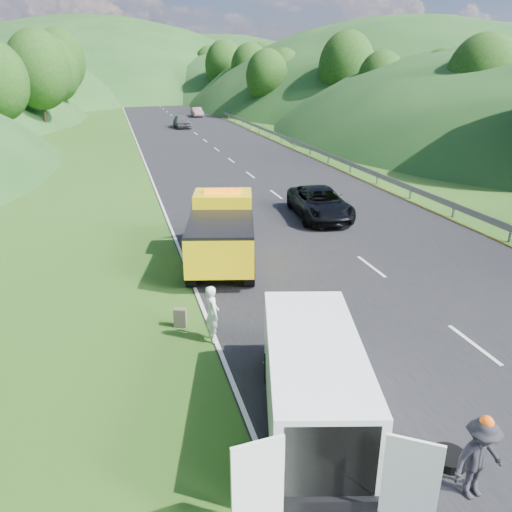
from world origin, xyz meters
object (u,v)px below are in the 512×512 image
object	(u,v)px
white_van	(312,376)
suitcase	(180,318)
worker	(472,495)
spare_tire	(448,463)
tow_truck	(222,231)
child	(273,365)
passing_suv	(319,217)
woman	(213,340)

from	to	relation	value
white_van	suitcase	distance (m)	5.53
worker	suitcase	world-z (taller)	worker
suitcase	spare_tire	world-z (taller)	suitcase
white_van	tow_truck	bearing A→B (deg)	104.10
child	spare_tire	world-z (taller)	child
child	suitcase	world-z (taller)	suitcase
worker	passing_suv	xyz separation A→B (m)	(4.15, 17.25, 0.00)
worker	suitcase	xyz separation A→B (m)	(-4.25, 7.70, 0.29)
child	spare_tire	bearing A→B (deg)	-35.25
spare_tire	suitcase	bearing A→B (deg)	121.97
woman	spare_tire	distance (m)	6.85
suitcase	spare_tire	size ratio (longest dim) A/B	0.84
white_van	woman	world-z (taller)	white_van
passing_suv	white_van	bearing A→B (deg)	-106.49
tow_truck	spare_tire	distance (m)	11.87
worker	passing_suv	distance (m)	17.74
worker	suitcase	size ratio (longest dim) A/B	2.77
tow_truck	passing_suv	world-z (taller)	tow_truck
white_van	woman	distance (m)	4.38
suitcase	white_van	bearing A→B (deg)	-66.72
worker	passing_suv	bearing A→B (deg)	70.37
white_van	suitcase	xyz separation A→B (m)	(-2.16, 5.02, -0.89)
tow_truck	white_van	size ratio (longest dim) A/B	1.05
white_van	passing_suv	bearing A→B (deg)	81.80
woman	worker	world-z (taller)	woman
suitcase	woman	bearing A→B (deg)	-52.71
tow_truck	suitcase	distance (m)	5.36
tow_truck	passing_suv	size ratio (longest dim) A/B	1.24
child	suitcase	bearing A→B (deg)	153.53
woman	child	distance (m)	2.07
worker	spare_tire	xyz separation A→B (m)	(0.06, 0.79, 0.00)
passing_suv	worker	bearing A→B (deg)	-96.83
woman	passing_suv	bearing A→B (deg)	-38.34
tow_truck	child	world-z (taller)	tow_truck
spare_tire	tow_truck	bearing A→B (deg)	99.75
child	passing_suv	size ratio (longest dim) A/B	0.19
child	spare_tire	xyz separation A→B (m)	(2.27, -4.22, 0.00)
child	worker	distance (m)	5.48
woman	suitcase	bearing A→B (deg)	34.68
suitcase	passing_suv	size ratio (longest dim) A/B	0.11
woman	spare_tire	size ratio (longest dim) A/B	2.36
tow_truck	spare_tire	size ratio (longest dim) A/B	9.50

